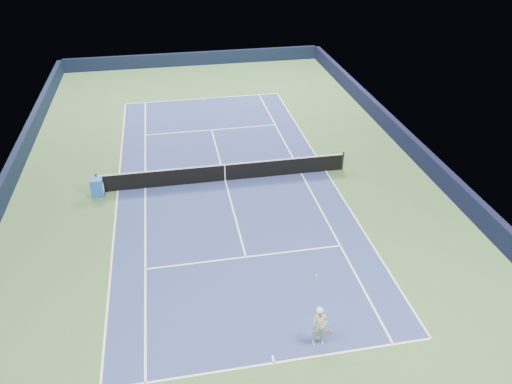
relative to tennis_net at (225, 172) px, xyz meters
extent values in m
plane|color=#3A5B31|center=(0.00, 0.00, -0.50)|extent=(40.00, 40.00, 0.00)
cube|color=black|center=(0.00, 19.82, 0.05)|extent=(22.00, 0.35, 1.10)
cube|color=black|center=(10.82, 0.00, 0.05)|extent=(0.35, 40.00, 1.10)
cube|color=black|center=(-10.82, 0.00, 0.05)|extent=(0.35, 40.00, 1.10)
cube|color=navy|center=(0.00, 0.00, -0.50)|extent=(10.97, 23.77, 0.01)
cube|color=white|center=(0.00, 11.88, -0.50)|extent=(10.97, 0.08, 0.00)
cube|color=white|center=(0.00, -11.88, -0.50)|extent=(10.97, 0.08, 0.00)
cube|color=white|center=(5.49, 0.00, -0.50)|extent=(0.08, 23.77, 0.00)
cube|color=white|center=(-5.49, 0.00, -0.50)|extent=(0.08, 23.77, 0.00)
cube|color=white|center=(4.12, 0.00, -0.50)|extent=(0.08, 23.77, 0.00)
cube|color=white|center=(-4.12, 0.00, -0.50)|extent=(0.08, 23.77, 0.00)
cube|color=white|center=(0.00, 6.40, -0.50)|extent=(8.23, 0.08, 0.00)
cube|color=white|center=(0.00, -6.40, -0.50)|extent=(8.23, 0.08, 0.00)
cube|color=white|center=(0.00, 0.00, -0.50)|extent=(0.08, 12.80, 0.00)
cube|color=white|center=(0.00, 11.73, -0.50)|extent=(0.08, 0.30, 0.00)
cube|color=white|center=(0.00, -11.73, -0.50)|extent=(0.08, 0.30, 0.00)
cylinder|color=black|center=(-6.40, 0.00, 0.03)|extent=(0.10, 0.10, 1.07)
cylinder|color=black|center=(6.40, 0.00, 0.03)|extent=(0.10, 0.10, 1.07)
cube|color=black|center=(0.00, 0.00, -0.05)|extent=(12.80, 0.03, 0.91)
cube|color=white|center=(0.00, 0.00, 0.44)|extent=(12.80, 0.04, 0.06)
cube|color=white|center=(0.00, 0.00, -0.05)|extent=(0.05, 0.04, 0.91)
cube|color=blue|center=(-6.40, -0.27, -0.03)|extent=(0.58, 0.53, 0.94)
cube|color=white|center=(-6.11, -0.27, -0.05)|extent=(0.05, 0.42, 0.42)
imported|color=silver|center=(1.63, -11.34, 0.28)|extent=(0.58, 0.38, 1.56)
cylinder|color=pink|center=(1.95, -11.39, 0.20)|extent=(0.03, 0.03, 0.26)
cylinder|color=black|center=(1.95, -11.39, -0.04)|extent=(0.26, 0.02, 0.26)
cylinder|color=#CB83A1|center=(1.95, -11.39, -0.04)|extent=(0.28, 0.03, 0.28)
sphere|color=yellow|center=(1.73, -10.34, 1.63)|extent=(0.07, 0.07, 0.07)
camera|label=1|loc=(-2.59, -22.40, 12.74)|focal=35.00mm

